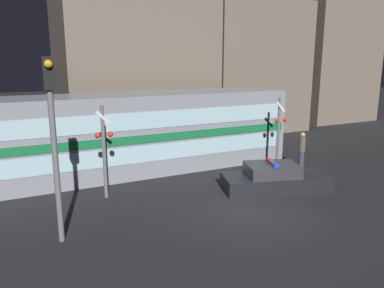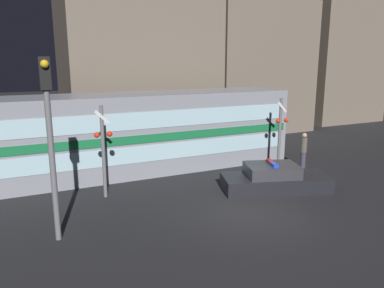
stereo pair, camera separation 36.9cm
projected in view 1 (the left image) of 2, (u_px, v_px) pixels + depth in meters
The scene contains 10 objects.
ground_plane at pixel (253, 212), 13.38m from camera, with size 120.00×120.00×0.00m, color black.
train at pixel (117, 135), 17.55m from camera, with size 17.41×2.98×3.78m.
police_car at pixel (275, 179), 15.70m from camera, with size 4.71×3.01×1.22m.
pedestrian at pixel (302, 150), 18.58m from camera, with size 0.31×0.31×1.84m.
crossing_signal_near at pixel (279, 130), 18.33m from camera, with size 0.71×0.32×3.54m.
crossing_signal_far at pixel (104, 148), 14.37m from camera, with size 0.71×0.32×3.65m.
traffic_light_corner at pixel (53, 131), 10.54m from camera, with size 0.30×0.46×5.42m.
building_left at pixel (134, 63), 24.17m from camera, with size 9.34×6.53×10.28m.
building_center at pixel (249, 68), 28.59m from camera, with size 7.82×5.49×9.49m.
building_right at pixel (329, 58), 33.40m from camera, with size 7.21×5.56×10.96m.
Camera 1 is at (-7.55, -10.21, 5.33)m, focal length 35.00 mm.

